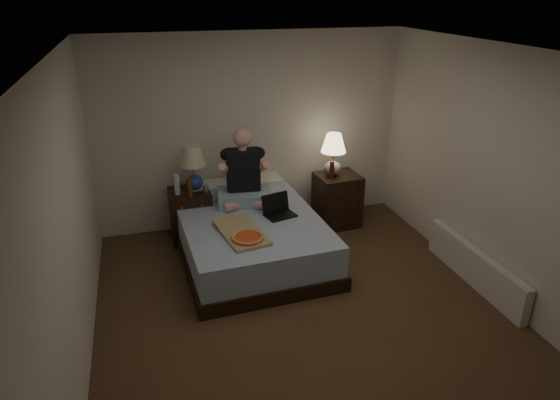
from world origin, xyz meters
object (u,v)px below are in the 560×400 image
object	(u,v)px
nightstand_right	(337,200)
water_bottle	(177,185)
lamp_right	(333,155)
bed	(250,237)
lamp_left	(193,168)
nightstand_left	(191,215)
soda_can	(206,188)
pizza_box	(248,238)
radiator	(475,267)
laptop	(280,207)
beer_bottle_left	(190,188)
beer_bottle_right	(332,170)
person	(243,167)

from	to	relation	value
nightstand_right	water_bottle	size ratio (longest dim) A/B	2.82
lamp_right	water_bottle	size ratio (longest dim) A/B	2.24
bed	lamp_left	world-z (taller)	lamp_left
nightstand_left	soda_can	xyz separation A→B (m)	(0.20, -0.10, 0.38)
lamp_right	pizza_box	world-z (taller)	lamp_right
lamp_right	radiator	bearing A→B (deg)	-62.03
bed	soda_can	distance (m)	0.84
pizza_box	radiator	bearing A→B (deg)	-25.75
bed	nightstand_right	world-z (taller)	nightstand_right
laptop	pizza_box	bearing A→B (deg)	-148.97
nightstand_left	beer_bottle_left	bearing A→B (deg)	-91.08
nightstand_left	beer_bottle_right	size ratio (longest dim) A/B	2.87
laptop	radiator	bearing A→B (deg)	-46.78
lamp_left	nightstand_right	bearing A→B (deg)	-3.89
nightstand_right	water_bottle	distance (m)	2.12
nightstand_left	radiator	xyz separation A→B (m)	(2.81, -1.89, -0.13)
soda_can	beer_bottle_right	size ratio (longest dim) A/B	0.43
beer_bottle_right	pizza_box	world-z (taller)	beer_bottle_right
bed	laptop	xyz separation A→B (m)	(0.35, -0.06, 0.38)
lamp_left	lamp_right	xyz separation A→B (m)	(1.78, -0.11, 0.05)
beer_bottle_right	person	bearing A→B (deg)	-178.06
water_bottle	laptop	size ratio (longest dim) A/B	0.74
beer_bottle_right	beer_bottle_left	bearing A→B (deg)	179.81
beer_bottle_right	pizza_box	distance (m)	1.72
water_bottle	lamp_left	bearing A→B (deg)	21.52
nightstand_right	beer_bottle_right	distance (m)	0.49
nightstand_left	lamp_right	bearing A→B (deg)	-2.81
laptop	radiator	size ratio (longest dim) A/B	0.21
lamp_right	person	world-z (taller)	person
nightstand_right	lamp_left	world-z (taller)	lamp_left
lamp_right	laptop	distance (m)	1.15
beer_bottle_left	pizza_box	size ratio (longest dim) A/B	0.30
bed	water_bottle	distance (m)	1.10
lamp_right	pizza_box	size ratio (longest dim) A/B	0.74
bed	lamp_right	distance (m)	1.54
nightstand_right	beer_bottle_right	world-z (taller)	beer_bottle_right
beer_bottle_left	nightstand_left	bearing A→B (deg)	88.85
water_bottle	beer_bottle_left	xyz separation A→B (m)	(0.14, -0.12, -0.01)
beer_bottle_left	person	size ratio (longest dim) A/B	0.25
radiator	beer_bottle_left	bearing A→B (deg)	148.78
water_bottle	person	bearing A→B (deg)	-11.66
nightstand_left	soda_can	world-z (taller)	soda_can
nightstand_left	pizza_box	world-z (taller)	nightstand_left
lamp_left	beer_bottle_left	xyz separation A→B (m)	(-0.08, -0.20, -0.17)
radiator	water_bottle	bearing A→B (deg)	148.32
beer_bottle_left	person	distance (m)	0.68
pizza_box	radiator	size ratio (longest dim) A/B	0.47
beer_bottle_right	laptop	xyz separation A→B (m)	(-0.84, -0.53, -0.18)
nightstand_left	soda_can	size ratio (longest dim) A/B	6.59
bed	radiator	distance (m)	2.52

